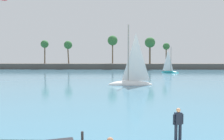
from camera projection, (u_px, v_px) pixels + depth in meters
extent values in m
cube|color=teal|center=(106.00, 71.00, 63.93)|extent=(220.00, 104.97, 0.06)
cube|color=#514C47|center=(108.00, 66.00, 76.34)|extent=(109.18, 6.00, 1.80)
cylinder|color=brown|center=(68.00, 54.00, 76.40)|extent=(0.64, 0.73, 6.06)
sphere|color=#2D6633|center=(68.00, 45.00, 76.23)|extent=(2.68, 2.68, 2.68)
cylinder|color=brown|center=(166.00, 55.00, 76.93)|extent=(0.46, 0.47, 5.61)
sphere|color=#2D6633|center=(166.00, 46.00, 76.77)|extent=(2.23, 2.23, 2.23)
cylinder|color=brown|center=(45.00, 54.00, 76.25)|extent=(0.53, 0.49, 6.32)
sphere|color=#2D6633|center=(45.00, 44.00, 76.07)|extent=(2.51, 2.51, 2.51)
cylinder|color=brown|center=(150.00, 53.00, 74.42)|extent=(0.62, 0.84, 6.73)
sphere|color=#2D6633|center=(150.00, 42.00, 74.22)|extent=(3.28, 3.28, 3.28)
cylinder|color=brown|center=(113.00, 52.00, 77.06)|extent=(0.42, 0.76, 7.53)
sphere|color=#2D6633|center=(113.00, 40.00, 76.84)|extent=(3.25, 3.25, 3.25)
cylinder|color=black|center=(82.00, 137.00, 9.04)|extent=(0.10, 0.10, 0.44)
cylinder|color=#141E33|center=(180.00, 133.00, 11.48)|extent=(0.15, 0.15, 0.86)
cylinder|color=#141E33|center=(176.00, 133.00, 11.44)|extent=(0.15, 0.15, 0.86)
cube|color=#141E33|center=(178.00, 118.00, 11.42)|extent=(0.38, 0.28, 0.58)
sphere|color=tan|center=(178.00, 110.00, 11.39)|extent=(0.21, 0.21, 0.21)
cylinder|color=#141E33|center=(182.00, 119.00, 11.47)|extent=(0.09, 0.09, 0.50)
cylinder|color=#141E33|center=(174.00, 120.00, 11.37)|extent=(0.09, 0.09, 0.50)
ellipsoid|color=teal|center=(170.00, 73.00, 58.71)|extent=(4.56, 4.17, 0.95)
cylinder|color=gray|center=(171.00, 59.00, 58.35)|extent=(0.14, 0.14, 5.96)
pyramid|color=white|center=(168.00, 61.00, 58.92)|extent=(1.73, 1.50, 5.06)
ellipsoid|color=white|center=(130.00, 85.00, 33.65)|extent=(6.41, 2.11, 1.27)
cylinder|color=gray|center=(128.00, 53.00, 33.37)|extent=(0.19, 0.19, 7.94)
pyramid|color=white|center=(136.00, 57.00, 33.42)|extent=(2.86, 0.28, 6.75)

